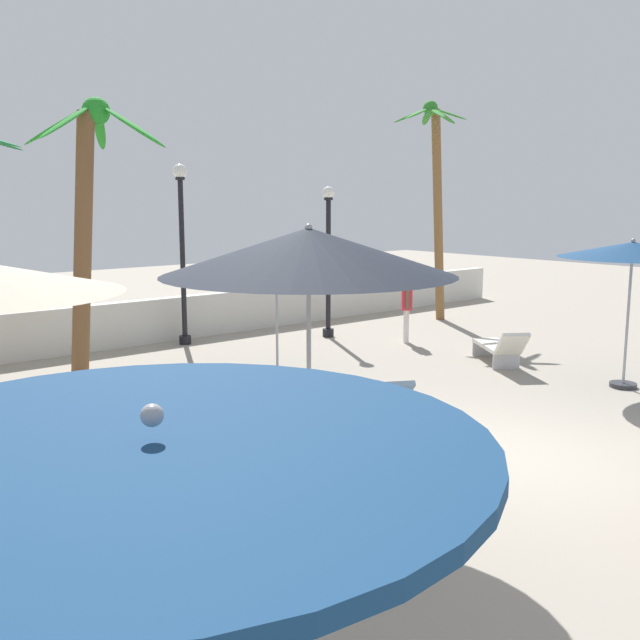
# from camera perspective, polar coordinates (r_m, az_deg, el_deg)

# --- Properties ---
(ground_plane) EXTENTS (56.00, 56.00, 0.00)m
(ground_plane) POSITION_cam_1_polar(r_m,az_deg,el_deg) (10.03, 13.08, -10.48)
(ground_plane) COLOR #9E9384
(boundary_wall) EXTENTS (25.20, 0.30, 1.04)m
(boundary_wall) POSITION_cam_1_polar(r_m,az_deg,el_deg) (17.56, -13.66, -0.14)
(boundary_wall) COLOR silver
(boundary_wall) RESTS_ON ground_plane
(patio_umbrella_1) EXTENTS (2.34, 2.34, 2.71)m
(patio_umbrella_1) POSITION_cam_1_polar(r_m,az_deg,el_deg) (2.60, -12.89, -12.96)
(patio_umbrella_1) COLOR #333338
(patio_umbrella_1) RESTS_ON ground_plane
(patio_umbrella_2) EXTENTS (2.51, 2.51, 2.52)m
(patio_umbrella_2) POSITION_cam_1_polar(r_m,az_deg,el_deg) (13.73, -3.47, 4.97)
(patio_umbrella_2) COLOR #333338
(patio_umbrella_2) RESTS_ON ground_plane
(patio_umbrella_3) EXTENTS (2.58, 2.58, 2.70)m
(patio_umbrella_3) POSITION_cam_1_polar(r_m,az_deg,el_deg) (13.96, 23.45, 5.00)
(patio_umbrella_3) COLOR #333338
(patio_umbrella_3) RESTS_ON ground_plane
(patio_umbrella_4) EXTENTS (3.06, 3.06, 3.14)m
(patio_umbrella_4) POSITION_cam_1_polar(r_m,az_deg,el_deg) (7.42, -0.91, 5.29)
(patio_umbrella_4) COLOR #333338
(patio_umbrella_4) RESTS_ON ground_plane
(palm_tree_0) EXTENTS (2.84, 2.74, 5.28)m
(palm_tree_0) POSITION_cam_1_polar(r_m,az_deg,el_deg) (14.52, -17.91, 8.50)
(palm_tree_0) COLOR brown
(palm_tree_0) RESTS_ON ground_plane
(palm_tree_1) EXTENTS (2.02, 1.87, 5.98)m
(palm_tree_1) POSITION_cam_1_polar(r_m,az_deg,el_deg) (20.33, 9.15, 10.21)
(palm_tree_1) COLOR brown
(palm_tree_1) RESTS_ON ground_plane
(lamp_post_0) EXTENTS (0.33, 0.33, 4.18)m
(lamp_post_0) POSITION_cam_1_polar(r_m,az_deg,el_deg) (17.08, -10.83, 6.06)
(lamp_post_0) COLOR black
(lamp_post_0) RESTS_ON ground_plane
(lamp_post_1) EXTENTS (0.30, 0.30, 3.69)m
(lamp_post_1) POSITION_cam_1_polar(r_m,az_deg,el_deg) (17.73, 0.66, 5.08)
(lamp_post_1) COLOR black
(lamp_post_1) RESTS_ON ground_plane
(lounge_chair_0) EXTENTS (1.51, 1.87, 0.84)m
(lounge_chair_0) POSITION_cam_1_polar(r_m,az_deg,el_deg) (15.32, 14.00, -2.05)
(lounge_chair_0) COLOR #B7B7BC
(lounge_chair_0) RESTS_ON ground_plane
(lounge_chair_2) EXTENTS (1.38, 1.92, 0.84)m
(lounge_chair_2) POSITION_cam_1_polar(r_m,az_deg,el_deg) (11.26, 4.66, -5.93)
(lounge_chair_2) COLOR #B7B7BC
(lounge_chair_2) RESTS_ON ground_plane
(guest_3) EXTENTS (0.42, 0.43, 1.58)m
(guest_3) POSITION_cam_1_polar(r_m,az_deg,el_deg) (17.23, 6.86, 1.33)
(guest_3) COLOR silver
(guest_3) RESTS_ON ground_plane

